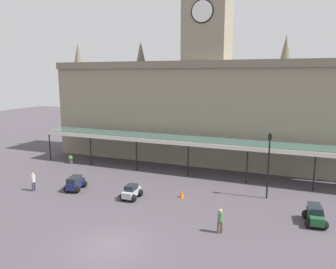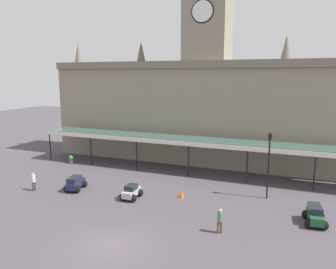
# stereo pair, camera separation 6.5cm
# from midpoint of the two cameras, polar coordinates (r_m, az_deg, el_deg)

# --- Properties ---
(ground_plane) EXTENTS (140.00, 140.00, 0.00)m
(ground_plane) POSITION_cam_midpoint_polar(r_m,az_deg,el_deg) (21.25, -9.98, -18.58)
(ground_plane) COLOR #4B434B
(station_building) EXTENTS (37.56, 6.26, 20.90)m
(station_building) POSITION_cam_midpoint_polar(r_m,az_deg,el_deg) (38.74, 6.63, 5.11)
(station_building) COLOR gray
(station_building) RESTS_ON ground
(entrance_canopy) EXTENTS (35.37, 3.26, 3.69)m
(entrance_canopy) POSITION_cam_midpoint_polar(r_m,az_deg,el_deg) (34.10, 4.17, -0.96)
(entrance_canopy) COLOR #38564C
(entrance_canopy) RESTS_ON ground
(car_navy_estate) EXTENTS (1.85, 2.39, 1.27)m
(car_navy_estate) POSITION_cam_midpoint_polar(r_m,az_deg,el_deg) (30.90, -15.91, -8.27)
(car_navy_estate) COLOR #19214C
(car_navy_estate) RESTS_ON ground
(car_green_estate) EXTENTS (1.70, 2.33, 1.27)m
(car_green_estate) POSITION_cam_midpoint_polar(r_m,az_deg,el_deg) (25.55, 24.17, -12.81)
(car_green_estate) COLOR #1E512D
(car_green_estate) RESTS_ON ground
(car_silver_sedan) EXTENTS (1.58, 2.09, 1.19)m
(car_silver_sedan) POSITION_cam_midpoint_polar(r_m,az_deg,el_deg) (27.99, -6.46, -10.04)
(car_silver_sedan) COLOR #B2B5BA
(car_silver_sedan) RESTS_ON ground
(pedestrian_near_entrance) EXTENTS (0.35, 0.34, 1.67)m
(pedestrian_near_entrance) POSITION_cam_midpoint_polar(r_m,az_deg,el_deg) (22.28, 9.00, -14.49)
(pedestrian_near_entrance) COLOR brown
(pedestrian_near_entrance) RESTS_ON ground
(pedestrian_beside_cars) EXTENTS (0.34, 0.39, 1.67)m
(pedestrian_beside_cars) POSITION_cam_midpoint_polar(r_m,az_deg,el_deg) (31.79, -22.47, -7.50)
(pedestrian_beside_cars) COLOR #3F384C
(pedestrian_beside_cars) RESTS_ON ground
(victorian_lamppost) EXTENTS (0.30, 0.30, 5.63)m
(victorian_lamppost) POSITION_cam_midpoint_polar(r_m,az_deg,el_deg) (28.21, 17.09, -4.02)
(victorian_lamppost) COLOR black
(victorian_lamppost) RESTS_ON ground
(traffic_cone) EXTENTS (0.40, 0.40, 0.67)m
(traffic_cone) POSITION_cam_midpoint_polar(r_m,az_deg,el_deg) (28.10, 2.33, -10.26)
(traffic_cone) COLOR orange
(traffic_cone) RESTS_ON ground
(planter_forecourt_centre) EXTENTS (0.60, 0.60, 0.96)m
(planter_forecourt_centre) POSITION_cam_midpoint_polar(r_m,az_deg,el_deg) (40.05, -16.63, -4.16)
(planter_forecourt_centre) COLOR #47423D
(planter_forecourt_centre) RESTS_ON ground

